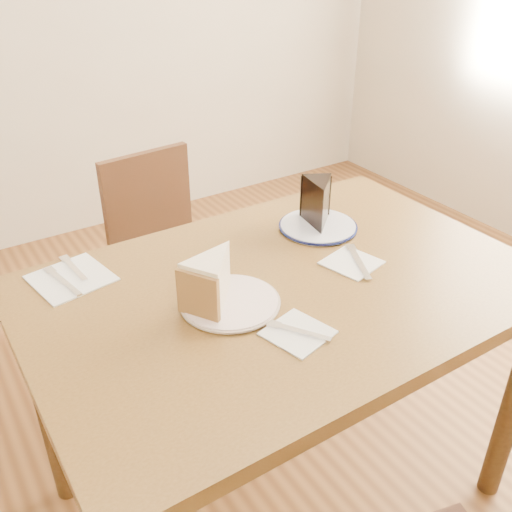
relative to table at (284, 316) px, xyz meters
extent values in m
plane|color=#4F2D15|center=(0.00, 0.00, -0.65)|extent=(4.00, 4.00, 0.00)
cube|color=#493013|center=(0.00, 0.00, 0.08)|extent=(1.20, 0.80, 0.04)
cylinder|color=black|center=(-0.54, 0.34, -0.30)|extent=(0.06, 0.06, 0.71)
cylinder|color=black|center=(0.54, 0.34, -0.30)|extent=(0.06, 0.06, 0.71)
cube|color=black|center=(0.03, 0.68, -0.22)|extent=(0.44, 0.44, 0.04)
cylinder|color=black|center=(0.18, 0.87, -0.45)|extent=(0.04, 0.04, 0.41)
cylinder|color=black|center=(-0.16, 0.83, -0.45)|extent=(0.04, 0.04, 0.41)
cylinder|color=black|center=(0.21, 0.53, -0.45)|extent=(0.04, 0.04, 0.41)
cylinder|color=black|center=(-0.12, 0.50, -0.45)|extent=(0.04, 0.04, 0.41)
cube|color=black|center=(0.01, 0.86, -0.02)|extent=(0.34, 0.06, 0.36)
cylinder|color=white|center=(-0.16, -0.01, 0.10)|extent=(0.21, 0.21, 0.01)
cylinder|color=white|center=(0.24, 0.18, 0.10)|extent=(0.21, 0.21, 0.01)
cube|color=white|center=(-0.09, -0.17, 0.10)|extent=(0.15, 0.15, 0.00)
cube|color=white|center=(0.19, -0.02, 0.10)|extent=(0.15, 0.15, 0.00)
cube|color=white|center=(-0.42, 0.29, 0.10)|extent=(0.20, 0.20, 0.00)
cube|color=silver|center=(-0.09, -0.17, 0.10)|extent=(0.09, 0.13, 0.00)
cube|color=white|center=(0.21, -0.03, 0.10)|extent=(0.09, 0.16, 0.00)
cube|color=silver|center=(-0.40, 0.33, 0.10)|extent=(0.03, 0.14, 0.00)
cube|color=silver|center=(-0.44, 0.28, 0.10)|extent=(0.04, 0.16, 0.00)
camera|label=1|loc=(-0.67, -0.92, 0.84)|focal=40.00mm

